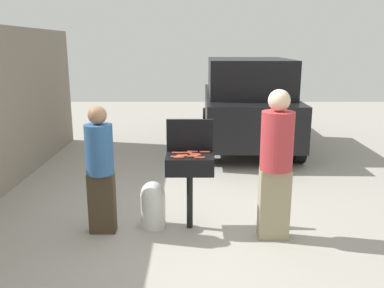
# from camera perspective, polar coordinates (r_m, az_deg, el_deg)

# --- Properties ---
(ground_plane) EXTENTS (24.00, 24.00, 0.00)m
(ground_plane) POSITION_cam_1_polar(r_m,az_deg,el_deg) (5.45, 0.40, -11.47)
(ground_plane) COLOR #9E998E
(bbq_grill) EXTENTS (0.60, 0.44, 0.97)m
(bbq_grill) POSITION_cam_1_polar(r_m,az_deg,el_deg) (5.13, -0.27, -3.21)
(bbq_grill) COLOR black
(bbq_grill) RESTS_ON ground
(grill_lid_open) EXTENTS (0.60, 0.05, 0.42)m
(grill_lid_open) POSITION_cam_1_polar(r_m,az_deg,el_deg) (5.25, -0.26, 1.23)
(grill_lid_open) COLOR black
(grill_lid_open) RESTS_ON bbq_grill
(hot_dog_0) EXTENTS (0.13, 0.03, 0.03)m
(hot_dog_0) POSITION_cam_1_polar(r_m,az_deg,el_deg) (5.04, 0.56, -1.60)
(hot_dog_0) COLOR #AD4228
(hot_dog_0) RESTS_ON bbq_grill
(hot_dog_1) EXTENTS (0.13, 0.04, 0.03)m
(hot_dog_1) POSITION_cam_1_polar(r_m,az_deg,el_deg) (5.10, 0.44, -1.43)
(hot_dog_1) COLOR #AD4228
(hot_dog_1) RESTS_ON bbq_grill
(hot_dog_2) EXTENTS (0.13, 0.04, 0.03)m
(hot_dog_2) POSITION_cam_1_polar(r_m,az_deg,el_deg) (5.01, -1.43, -1.69)
(hot_dog_2) COLOR #B74C33
(hot_dog_2) RESTS_ON bbq_grill
(hot_dog_3) EXTENTS (0.13, 0.03, 0.03)m
(hot_dog_3) POSITION_cam_1_polar(r_m,az_deg,el_deg) (4.94, 1.14, -1.93)
(hot_dog_3) COLOR #B74C33
(hot_dog_3) RESTS_ON bbq_grill
(hot_dog_4) EXTENTS (0.13, 0.03, 0.03)m
(hot_dog_4) POSITION_cam_1_polar(r_m,az_deg,el_deg) (4.98, -2.23, -1.80)
(hot_dog_4) COLOR #B74C33
(hot_dog_4) RESTS_ON bbq_grill
(hot_dog_5) EXTENTS (0.13, 0.04, 0.03)m
(hot_dog_5) POSITION_cam_1_polar(r_m,az_deg,el_deg) (5.21, 0.13, -1.09)
(hot_dog_5) COLOR #B74C33
(hot_dog_5) RESTS_ON bbq_grill
(hot_dog_6) EXTENTS (0.13, 0.03, 0.03)m
(hot_dog_6) POSITION_cam_1_polar(r_m,az_deg,el_deg) (5.20, 1.86, -1.13)
(hot_dog_6) COLOR #AD4228
(hot_dog_6) RESTS_ON bbq_grill
(hot_dog_7) EXTENTS (0.13, 0.03, 0.03)m
(hot_dog_7) POSITION_cam_1_polar(r_m,az_deg,el_deg) (5.16, -0.66, -1.25)
(hot_dog_7) COLOR #AD4228
(hot_dog_7) RESTS_ON bbq_grill
(hot_dog_8) EXTENTS (0.13, 0.04, 0.03)m
(hot_dog_8) POSITION_cam_1_polar(r_m,az_deg,el_deg) (4.95, -1.82, -1.91)
(hot_dog_8) COLOR #B74C33
(hot_dog_8) RESTS_ON bbq_grill
(hot_dog_9) EXTENTS (0.13, 0.04, 0.03)m
(hot_dog_9) POSITION_cam_1_polar(r_m,az_deg,el_deg) (4.99, 0.10, -1.76)
(hot_dog_9) COLOR #B74C33
(hot_dog_9) RESTS_ON bbq_grill
(hot_dog_10) EXTENTS (0.13, 0.03, 0.03)m
(hot_dog_10) POSITION_cam_1_polar(r_m,az_deg,el_deg) (5.04, -1.26, -1.61)
(hot_dog_10) COLOR #AD4228
(hot_dog_10) RESTS_ON bbq_grill
(hot_dog_11) EXTENTS (0.13, 0.04, 0.03)m
(hot_dog_11) POSITION_cam_1_polar(r_m,az_deg,el_deg) (5.16, -2.06, -1.25)
(hot_dog_11) COLOR #AD4228
(hot_dog_11) RESTS_ON bbq_grill
(propane_tank) EXTENTS (0.32, 0.32, 0.62)m
(propane_tank) POSITION_cam_1_polar(r_m,az_deg,el_deg) (5.34, -5.43, -8.32)
(propane_tank) COLOR silver
(propane_tank) RESTS_ON ground
(person_left) EXTENTS (0.34, 0.34, 1.62)m
(person_left) POSITION_cam_1_polar(r_m,az_deg,el_deg) (5.12, -12.70, -2.97)
(person_left) COLOR #3F3323
(person_left) RESTS_ON ground
(person_right) EXTENTS (0.38, 0.38, 1.83)m
(person_right) POSITION_cam_1_polar(r_m,az_deg,el_deg) (4.91, 11.78, -2.23)
(person_right) COLOR gray
(person_right) RESTS_ON ground
(parked_minivan) EXTENTS (2.11, 4.44, 2.02)m
(parked_minivan) POSITION_cam_1_polar(r_m,az_deg,el_deg) (9.59, 7.74, 5.85)
(parked_minivan) COLOR black
(parked_minivan) RESTS_ON ground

